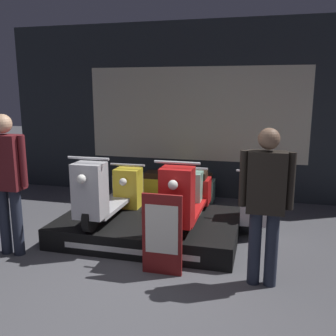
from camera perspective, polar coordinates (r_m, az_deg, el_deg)
name	(u,v)px	position (r m, az deg, el deg)	size (l,w,h in m)	color
ground_plane	(125,297)	(3.91, -6.59, -18.90)	(30.00, 30.00, 0.00)	#4C4C51
shop_wall_back	(195,112)	(6.97, 4.19, 8.58)	(7.34, 0.09, 3.20)	#23282D
display_platform	(149,227)	(5.22, -2.89, -8.96)	(2.41, 1.59, 0.28)	black
scooter_display_left	(110,191)	(5.19, -8.89, -3.45)	(0.53, 1.75, 0.93)	black
scooter_display_right	(187,196)	(4.88, 2.95, -4.33)	(0.53, 1.75, 0.93)	black
scooter_backrow_0	(141,191)	(6.17, -4.14, -3.56)	(0.53, 1.75, 0.93)	black
scooter_backrow_1	(196,195)	(5.95, 4.30, -4.14)	(0.53, 1.75, 0.93)	black
scooter_backrow_2	(255,199)	(5.86, 13.19, -4.66)	(0.53, 1.75, 0.93)	black
person_left_browsing	(7,175)	(4.84, -23.36, -0.94)	(0.55, 0.22, 1.72)	#232838
person_right_browsing	(266,197)	(3.86, 14.67, -4.35)	(0.53, 0.21, 1.64)	#232838
price_sign_board	(162,234)	(4.10, -0.92, -10.09)	(0.44, 0.04, 0.91)	maroon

